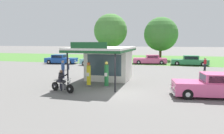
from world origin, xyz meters
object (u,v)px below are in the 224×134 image
at_px(bystander_strolling_foreground, 63,69).
at_px(bystander_leaning_by_kiosk, 68,63).
at_px(featured_classic_sedan, 211,86).
at_px(parked_car_second_row_spare, 61,60).
at_px(motorcycle_with_rider, 62,83).
at_px(parked_car_back_row_far_right, 150,60).
at_px(parked_car_back_row_centre_left, 190,61).
at_px(parked_car_back_row_centre, 96,61).
at_px(bystander_standing_back_lot, 205,64).
at_px(gas_pump_nearside, 89,75).
at_px(gas_pump_offside, 106,75).

bearing_deg(bystander_strolling_foreground, bystander_leaning_by_kiosk, 112.55).
height_order(featured_classic_sedan, parked_car_second_row_spare, featured_classic_sedan).
relative_size(motorcycle_with_rider, bystander_strolling_foreground, 1.18).
bearing_deg(motorcycle_with_rider, parked_car_second_row_spare, 119.00).
distance_m(parked_car_second_row_spare, bystander_leaning_by_kiosk, 8.09).
height_order(parked_car_second_row_spare, bystander_strolling_foreground, bystander_strolling_foreground).
bearing_deg(parked_car_back_row_far_right, bystander_strolling_foreground, -114.21).
bearing_deg(motorcycle_with_rider, parked_car_back_row_centre_left, 62.68).
height_order(motorcycle_with_rider, parked_car_back_row_centre, motorcycle_with_rider).
bearing_deg(bystander_standing_back_lot, bystander_leaning_by_kiosk, -166.12).
bearing_deg(gas_pump_nearside, parked_car_second_row_spare, 125.50).
relative_size(parked_car_second_row_spare, bystander_strolling_foreground, 3.15).
bearing_deg(gas_pump_offside, gas_pump_nearside, -180.00).
bearing_deg(bystander_standing_back_lot, parked_car_back_row_far_right, 142.83).
relative_size(parked_car_back_row_centre_left, bystander_leaning_by_kiosk, 3.56).
distance_m(parked_car_back_row_centre_left, parked_car_back_row_centre, 14.39).
xyz_separation_m(parked_car_second_row_spare, bystander_strolling_foreground, (7.22, -12.69, 0.27)).
relative_size(featured_classic_sedan, bystander_strolling_foreground, 2.84).
bearing_deg(bystander_standing_back_lot, parked_car_back_row_centre, 176.10).
height_order(gas_pump_nearside, bystander_strolling_foreground, gas_pump_nearside).
xyz_separation_m(featured_classic_sedan, parked_car_back_row_centre_left, (0.54, 19.28, -0.03)).
bearing_deg(gas_pump_nearside, parked_car_back_row_centre_left, 62.37).
distance_m(parked_car_back_row_far_right, bystander_strolling_foreground, 17.50).
distance_m(parked_car_back_row_centre, bystander_leaning_by_kiosk, 5.63).
xyz_separation_m(gas_pump_nearside, parked_car_back_row_centre, (-4.29, 14.04, -0.21)).
xyz_separation_m(featured_classic_sedan, bystander_standing_back_lot, (1.89, 14.15, 0.11)).
xyz_separation_m(bystander_strolling_foreground, bystander_standing_back_lot, (14.59, 10.33, -0.13)).
relative_size(gas_pump_offside, bystander_standing_back_lot, 1.33).
bearing_deg(parked_car_second_row_spare, gas_pump_nearside, -54.50).
height_order(featured_classic_sedan, bystander_leaning_by_kiosk, bystander_leaning_by_kiosk).
bearing_deg(parked_car_second_row_spare, parked_car_back_row_centre, -11.26).
relative_size(parked_car_back_row_centre, parked_car_second_row_spare, 0.96).
distance_m(gas_pump_offside, parked_car_back_row_centre, 15.19).
bearing_deg(bystander_standing_back_lot, gas_pump_offside, -125.67).
bearing_deg(parked_car_back_row_centre, gas_pump_nearside, -72.99).
height_order(gas_pump_offside, bystander_strolling_foreground, gas_pump_offside).
bearing_deg(parked_car_back_row_centre_left, parked_car_second_row_spare, -172.26).
relative_size(motorcycle_with_rider, parked_car_back_row_centre_left, 0.37).
relative_size(parked_car_back_row_centre, bystander_leaning_by_kiosk, 3.35).
xyz_separation_m(parked_car_back_row_far_right, parked_car_back_row_centre, (-7.73, -4.59, 0.01)).
xyz_separation_m(parked_car_back_row_far_right, parked_car_second_row_spare, (-14.39, -3.26, -0.00)).
bearing_deg(featured_classic_sedan, bystander_leaning_by_kiosk, 146.93).
bearing_deg(parked_car_back_row_centre_left, parked_car_back_row_far_right, 175.44).
relative_size(motorcycle_with_rider, bystander_leaning_by_kiosk, 1.31).
relative_size(parked_car_back_row_far_right, parked_car_back_row_centre, 1.08).
height_order(gas_pump_nearside, bystander_standing_back_lot, gas_pump_nearside).
xyz_separation_m(featured_classic_sedan, parked_car_back_row_centre, (-13.25, 15.18, -0.02)).
relative_size(bystander_strolling_foreground, bystander_standing_back_lot, 1.14).
bearing_deg(parked_car_back_row_far_right, bystander_standing_back_lot, -37.17).
bearing_deg(parked_car_back_row_centre_left, gas_pump_offside, -113.75).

